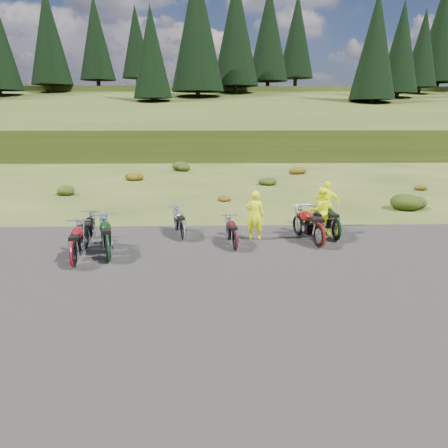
{
  "coord_description": "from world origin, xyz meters",
  "views": [
    {
      "loc": [
        -0.94,
        -12.72,
        4.25
      ],
      "look_at": [
        -0.57,
        1.01,
        0.84
      ],
      "focal_mm": 35.0,
      "sensor_mm": 36.0,
      "label": 1
    }
  ],
  "objects_px": {
    "motorcycle_3": "(183,241)",
    "person_middle": "(255,216)",
    "motorcycle_7": "(336,241)",
    "motorcycle_0": "(86,250)"
  },
  "relations": [
    {
      "from": "motorcycle_0",
      "to": "person_middle",
      "type": "relative_size",
      "value": 1.15
    },
    {
      "from": "motorcycle_0",
      "to": "motorcycle_7",
      "type": "bearing_deg",
      "value": -88.99
    },
    {
      "from": "motorcycle_3",
      "to": "motorcycle_0",
      "type": "bearing_deg",
      "value": 92.19
    },
    {
      "from": "motorcycle_7",
      "to": "person_middle",
      "type": "xyz_separation_m",
      "value": [
        -2.82,
        0.22,
        0.86
      ]
    },
    {
      "from": "motorcycle_3",
      "to": "person_middle",
      "type": "height_order",
      "value": "person_middle"
    },
    {
      "from": "motorcycle_3",
      "to": "motorcycle_7",
      "type": "xyz_separation_m",
      "value": [
        5.32,
        -0.15,
        0.0
      ]
    },
    {
      "from": "person_middle",
      "to": "motorcycle_7",
      "type": "bearing_deg",
      "value": -176.43
    },
    {
      "from": "motorcycle_3",
      "to": "motorcycle_7",
      "type": "distance_m",
      "value": 5.32
    },
    {
      "from": "motorcycle_3",
      "to": "person_middle",
      "type": "xyz_separation_m",
      "value": [
        2.5,
        0.06,
        0.86
      ]
    },
    {
      "from": "motorcycle_0",
      "to": "motorcycle_3",
      "type": "height_order",
      "value": "motorcycle_0"
    }
  ]
}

